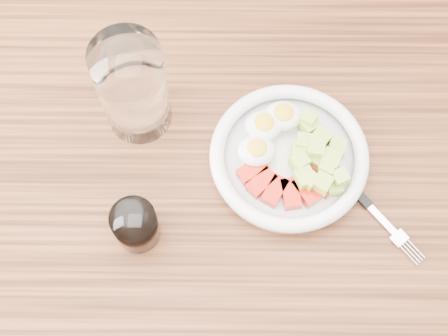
# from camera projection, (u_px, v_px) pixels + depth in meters

# --- Properties ---
(ground) EXTENTS (4.00, 4.00, 0.00)m
(ground) POSITION_uv_depth(u_px,v_px,m) (228.00, 287.00, 1.59)
(ground) COLOR brown
(ground) RESTS_ON ground
(dining_table) EXTENTS (1.50, 0.90, 0.77)m
(dining_table) POSITION_uv_depth(u_px,v_px,m) (230.00, 205.00, 0.97)
(dining_table) COLOR brown
(dining_table) RESTS_ON ground
(bowl) EXTENTS (0.22, 0.22, 0.05)m
(bowl) POSITION_uv_depth(u_px,v_px,m) (289.00, 156.00, 0.87)
(bowl) COLOR white
(bowl) RESTS_ON dining_table
(fork) EXTENTS (0.13, 0.16, 0.01)m
(fork) POSITION_uv_depth(u_px,v_px,m) (360.00, 196.00, 0.87)
(fork) COLOR black
(fork) RESTS_ON dining_table
(water_glass) EXTENTS (0.09, 0.09, 0.17)m
(water_glass) POSITION_uv_depth(u_px,v_px,m) (133.00, 88.00, 0.84)
(water_glass) COLOR white
(water_glass) RESTS_ON dining_table
(coffee_glass) EXTENTS (0.06, 0.06, 0.07)m
(coffee_glass) POSITION_uv_depth(u_px,v_px,m) (136.00, 225.00, 0.82)
(coffee_glass) COLOR white
(coffee_glass) RESTS_ON dining_table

